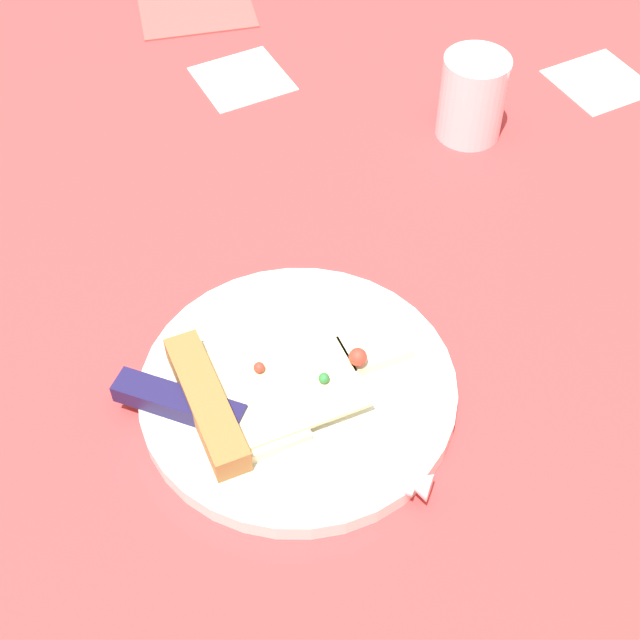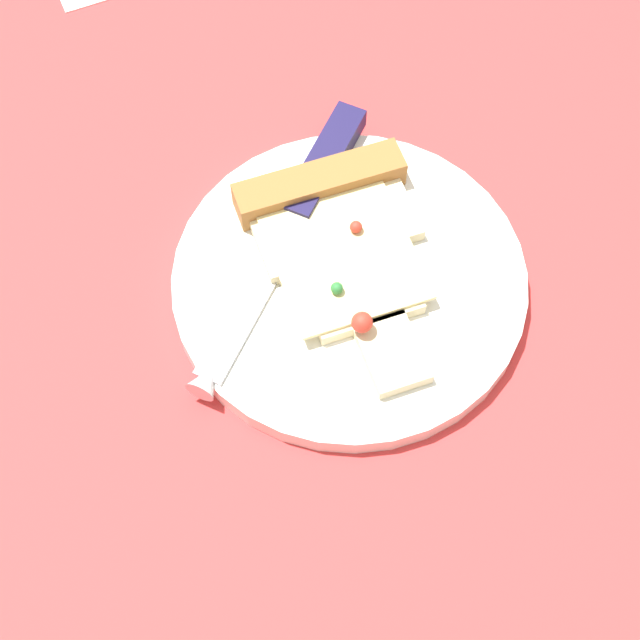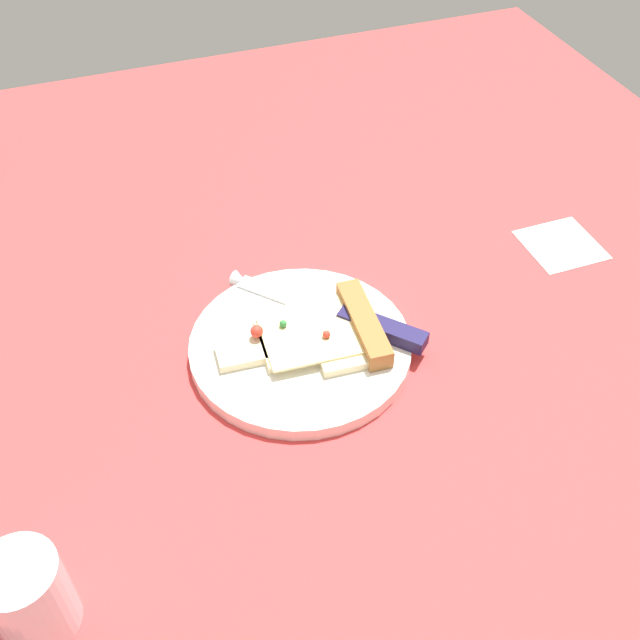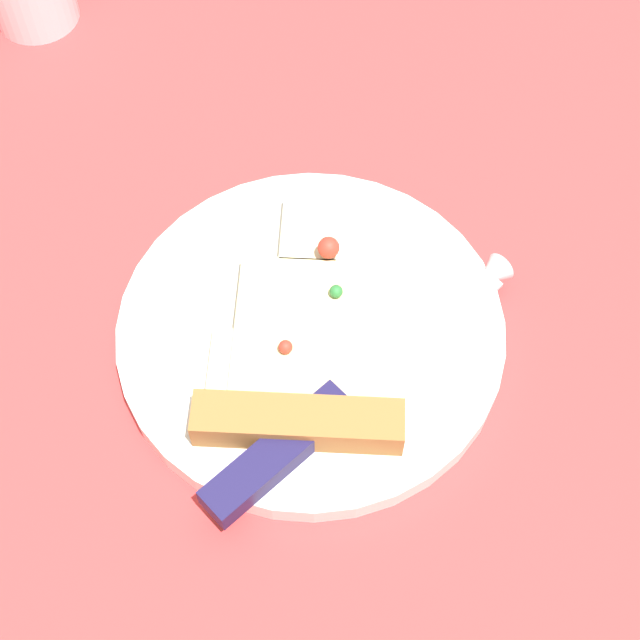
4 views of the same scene
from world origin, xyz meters
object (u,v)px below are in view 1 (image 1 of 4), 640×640
object	(u,v)px
drinking_glass	(472,97)
napkin	(195,3)
plate	(296,387)
knife	(237,423)
pizza_slice	(264,385)

from	to	relation	value
drinking_glass	napkin	world-z (taller)	drinking_glass
plate	knife	xyz separation A→B (cm)	(-5.63, -1.80, 1.39)
drinking_glass	napkin	distance (cm)	37.95
pizza_slice	knife	distance (cm)	3.65
plate	pizza_slice	xyz separation A→B (cm)	(-2.57, 0.16, 1.57)
plate	drinking_glass	size ratio (longest dim) A/B	2.86
pizza_slice	drinking_glass	xyz separation A→B (cm)	(31.87, 20.42, 1.83)
knife	drinking_glass	distance (cm)	41.54
drinking_glass	napkin	xyz separation A→B (cm)	(-14.97, 34.64, -3.99)
plate	pizza_slice	size ratio (longest dim) A/B	1.34
napkin	drinking_glass	bearing A→B (deg)	-66.62
knife	drinking_glass	size ratio (longest dim) A/B	2.29
pizza_slice	napkin	world-z (taller)	pizza_slice
drinking_glass	knife	bearing A→B (deg)	-147.35
pizza_slice	drinking_glass	size ratio (longest dim) A/B	2.14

